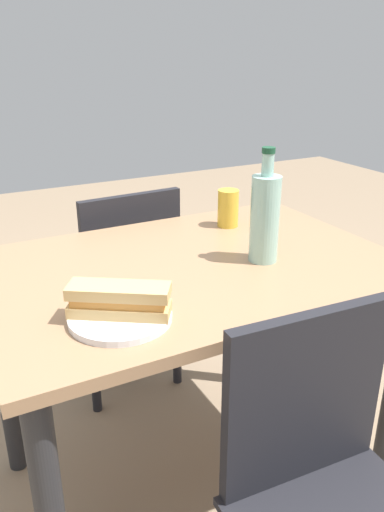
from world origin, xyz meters
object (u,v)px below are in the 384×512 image
at_px(dining_table, 192,304).
at_px(chair_near, 328,493).
at_px(knife_near, 120,302).
at_px(baguette_sandwich_near, 119,300).
at_px(plate_near, 120,317).
at_px(beer_glass, 228,208).
at_px(chair_far, 124,279).
at_px(water_bottle, 265,217).

relative_size(dining_table, chair_near, 1.31).
relative_size(chair_near, knife_near, 5.41).
bearing_deg(chair_near, baguette_sandwich_near, 128.19).
relative_size(plate_near, baguette_sandwich_near, 1.02).
xyz_separation_m(baguette_sandwich_near, beer_glass, (0.53, 0.43, 0.01)).
bearing_deg(baguette_sandwich_near, chair_far, 69.93).
distance_m(dining_table, water_bottle, 0.32).
xyz_separation_m(chair_far, baguette_sandwich_near, (-0.29, -0.79, 0.34)).
xyz_separation_m(plate_near, knife_near, (0.02, 0.05, 0.01)).
height_order(baguette_sandwich_near, beer_glass, beer_glass).
bearing_deg(chair_far, water_bottle, -74.75).
xyz_separation_m(dining_table, plate_near, (-0.28, -0.21, 0.14)).
height_order(dining_table, chair_near, chair_near).
relative_size(chair_far, baguette_sandwich_near, 3.86).
height_order(chair_near, knife_near, chair_near).
distance_m(dining_table, baguette_sandwich_near, 0.40).
distance_m(chair_far, water_bottle, 0.80).
bearing_deg(baguette_sandwich_near, water_bottle, 16.16).
bearing_deg(baguette_sandwich_near, plate_near, -90.00).
xyz_separation_m(plate_near, baguette_sandwich_near, (0.00, 0.00, 0.04)).
relative_size(dining_table, plate_near, 4.98).
height_order(baguette_sandwich_near, water_bottle, water_bottle).
bearing_deg(knife_near, water_bottle, 10.94).
xyz_separation_m(knife_near, water_bottle, (0.45, 0.09, 0.11)).
bearing_deg(water_bottle, plate_near, -163.84).
relative_size(dining_table, baguette_sandwich_near, 5.07).
bearing_deg(water_bottle, chair_near, -108.94).
height_order(chair_near, beer_glass, beer_glass).
height_order(dining_table, plate_near, plate_near).
bearing_deg(knife_near, dining_table, 31.02).
xyz_separation_m(plate_near, beer_glass, (0.53, 0.43, 0.05)).
relative_size(knife_near, water_bottle, 0.50).
relative_size(chair_far, water_bottle, 2.73).
distance_m(plate_near, knife_near, 0.05).
xyz_separation_m(dining_table, chair_near, (0.01, -0.58, -0.16)).
height_order(chair_near, baguette_sandwich_near, baguette_sandwich_near).
xyz_separation_m(baguette_sandwich_near, knife_near, (0.02, 0.05, -0.03)).
distance_m(knife_near, beer_glass, 0.64).
relative_size(plate_near, knife_near, 1.43).
height_order(chair_near, plate_near, chair_near).
bearing_deg(knife_near, plate_near, -110.28).
bearing_deg(knife_near, chair_far, 69.94).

